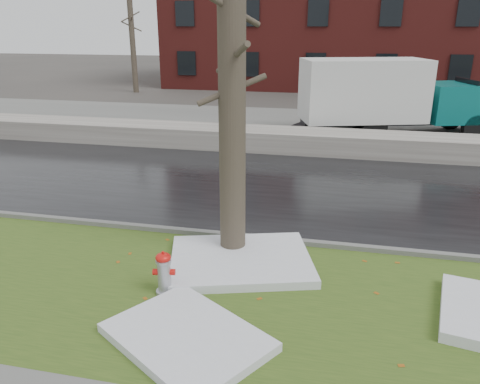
% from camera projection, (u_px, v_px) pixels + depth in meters
% --- Properties ---
extents(ground, '(120.00, 120.00, 0.00)m').
position_uv_depth(ground, '(239.00, 263.00, 8.96)').
color(ground, '#47423D').
rests_on(ground, ground).
extents(verge, '(60.00, 4.50, 0.04)m').
position_uv_depth(verge, '(223.00, 297.00, 7.80)').
color(verge, '#314B19').
rests_on(verge, ground).
extents(road, '(60.00, 7.00, 0.03)m').
position_uv_depth(road, '(274.00, 187.00, 13.09)').
color(road, black).
rests_on(road, ground).
extents(parking_lot, '(60.00, 9.00, 0.03)m').
position_uv_depth(parking_lot, '(302.00, 126.00, 20.91)').
color(parking_lot, slate).
rests_on(parking_lot, ground).
extents(curb, '(60.00, 0.15, 0.14)m').
position_uv_depth(curb, '(249.00, 238.00, 9.85)').
color(curb, slate).
rests_on(curb, ground).
extents(snowbank, '(60.00, 1.60, 0.75)m').
position_uv_depth(snowbank, '(291.00, 141.00, 16.83)').
color(snowbank, '#ABA79D').
rests_on(snowbank, ground).
extents(brick_building, '(26.00, 12.00, 10.00)m').
position_uv_depth(brick_building, '(353.00, 15.00, 34.45)').
color(brick_building, maroon).
rests_on(brick_building, ground).
extents(bg_tree_left, '(1.40, 1.62, 6.50)m').
position_uv_depth(bg_tree_left, '(132.00, 40.00, 30.48)').
color(bg_tree_left, brown).
rests_on(bg_tree_left, ground).
extents(bg_tree_center, '(1.40, 1.62, 6.50)m').
position_uv_depth(bg_tree_center, '(236.00, 39.00, 32.95)').
color(bg_tree_center, brown).
rests_on(bg_tree_center, ground).
extents(fire_hydrant, '(0.39, 0.35, 0.78)m').
position_uv_depth(fire_hydrant, '(164.00, 271.00, 7.76)').
color(fire_hydrant, '#A3A4AB').
rests_on(fire_hydrant, verge).
extents(tree, '(1.18, 1.34, 6.19)m').
position_uv_depth(tree, '(232.00, 94.00, 8.29)').
color(tree, brown).
rests_on(tree, verge).
extents(box_truck, '(9.19, 4.33, 3.06)m').
position_uv_depth(box_truck, '(386.00, 96.00, 18.74)').
color(box_truck, black).
rests_on(box_truck, ground).
extents(worker, '(0.73, 0.59, 1.72)m').
position_uv_depth(worker, '(237.00, 102.00, 17.39)').
color(worker, black).
rests_on(worker, snowbank).
extents(snow_patch_near, '(3.06, 2.66, 0.16)m').
position_uv_depth(snow_patch_near, '(241.00, 260.00, 8.81)').
color(snow_patch_near, silver).
rests_on(snow_patch_near, verge).
extents(snow_patch_far, '(2.72, 2.54, 0.14)m').
position_uv_depth(snow_patch_far, '(187.00, 337.00, 6.66)').
color(snow_patch_far, silver).
rests_on(snow_patch_far, verge).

